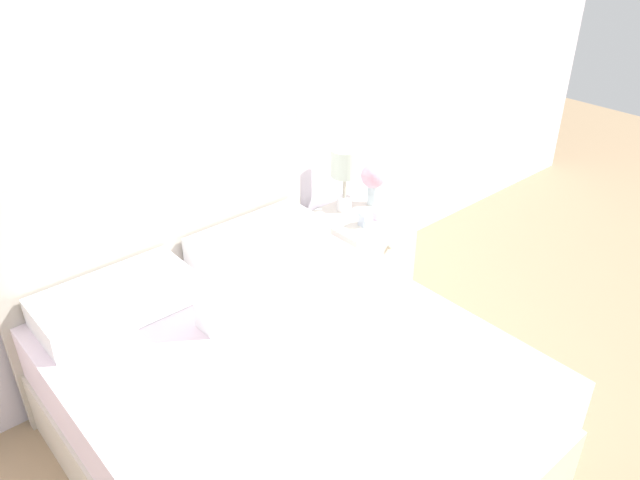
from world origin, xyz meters
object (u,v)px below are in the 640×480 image
(bed, at_px, (276,392))
(table_lamp, at_px, (345,168))
(alarm_clock, at_px, (365,219))
(teacup, at_px, (378,215))
(nightstand, at_px, (360,255))
(flower_vase, at_px, (374,178))

(bed, xyz_separation_m, table_lamp, (1.13, 0.77, 0.53))
(alarm_clock, bearing_deg, bed, -153.60)
(teacup, bearing_deg, bed, -155.67)
(nightstand, height_order, table_lamp, table_lamp)
(table_lamp, bearing_deg, alarm_clock, -100.19)
(nightstand, height_order, flower_vase, flower_vase)
(bed, bearing_deg, teacup, 24.33)
(bed, xyz_separation_m, flower_vase, (1.32, 0.71, 0.42))
(teacup, xyz_separation_m, alarm_clock, (-0.11, -0.00, 0.02))
(bed, height_order, nightstand, bed)
(nightstand, xyz_separation_m, table_lamp, (-0.04, 0.11, 0.57))
(table_lamp, bearing_deg, nightstand, -70.16)
(flower_vase, distance_m, alarm_clock, 0.32)
(teacup, bearing_deg, alarm_clock, -179.00)
(bed, distance_m, nightstand, 1.34)
(table_lamp, xyz_separation_m, flower_vase, (0.19, -0.06, -0.11))
(bed, height_order, flower_vase, bed)
(flower_vase, bearing_deg, alarm_clock, -143.69)
(nightstand, relative_size, table_lamp, 1.46)
(nightstand, relative_size, teacup, 4.64)
(table_lamp, distance_m, teacup, 0.35)
(table_lamp, relative_size, flower_vase, 1.48)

